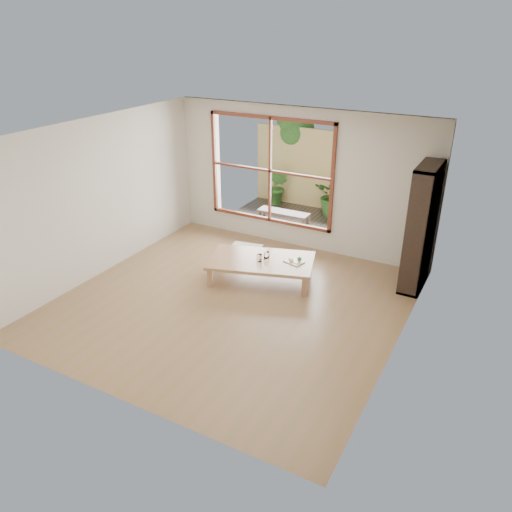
{
  "coord_description": "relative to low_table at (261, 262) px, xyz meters",
  "views": [
    {
      "loc": [
        3.49,
        -5.69,
        3.97
      ],
      "look_at": [
        0.08,
        0.61,
        0.55
      ],
      "focal_mm": 35.0,
      "sensor_mm": 36.0,
      "label": 1
    }
  ],
  "objects": [
    {
      "name": "ground",
      "position": [
        -0.04,
        -0.86,
        -0.33
      ],
      "size": [
        5.0,
        5.0,
        0.0
      ],
      "primitive_type": "plane",
      "color": "#956C4A",
      "rests_on": "ground"
    },
    {
      "name": "low_table",
      "position": [
        0.0,
        0.0,
        0.0
      ],
      "size": [
        1.92,
        1.43,
        0.37
      ],
      "rotation": [
        0.0,
        0.0,
        0.31
      ],
      "color": "#A47C4F",
      "rests_on": "ground"
    },
    {
      "name": "floor_cushion",
      "position": [
        -0.77,
        0.78,
        -0.29
      ],
      "size": [
        0.66,
        0.66,
        0.08
      ],
      "primitive_type": "cube",
      "rotation": [
        0.0,
        0.0,
        0.17
      ],
      "color": "white",
      "rests_on": "ground"
    },
    {
      "name": "bookshelf",
      "position": [
        2.28,
        1.04,
        0.68
      ],
      "size": [
        0.32,
        0.91,
        2.01
      ],
      "primitive_type": "cube",
      "color": "#30201A",
      "rests_on": "ground"
    },
    {
      "name": "glass_tall",
      "position": [
        0.01,
        -0.08,
        0.11
      ],
      "size": [
        0.07,
        0.07,
        0.13
      ],
      "primitive_type": "cylinder",
      "color": "silver",
      "rests_on": "low_table"
    },
    {
      "name": "glass_mid",
      "position": [
        0.05,
        0.08,
        0.1
      ],
      "size": [
        0.08,
        0.08,
        0.11
      ],
      "primitive_type": "cylinder",
      "color": "silver",
      "rests_on": "low_table"
    },
    {
      "name": "glass_short",
      "position": [
        0.04,
        0.13,
        0.09
      ],
      "size": [
        0.07,
        0.07,
        0.09
      ],
      "primitive_type": "cylinder",
      "color": "silver",
      "rests_on": "low_table"
    },
    {
      "name": "glass_small",
      "position": [
        -0.05,
        -0.0,
        0.09
      ],
      "size": [
        0.07,
        0.07,
        0.08
      ],
      "primitive_type": "cylinder",
      "color": "silver",
      "rests_on": "low_table"
    },
    {
      "name": "food_tray",
      "position": [
        0.53,
        0.17,
        0.07
      ],
      "size": [
        0.34,
        0.28,
        0.09
      ],
      "rotation": [
        0.0,
        0.0,
        -0.26
      ],
      "color": "white",
      "rests_on": "low_table"
    },
    {
      "name": "deck",
      "position": [
        -0.64,
        2.7,
        -0.33
      ],
      "size": [
        2.8,
        2.0,
        0.05
      ],
      "primitive_type": "cube",
      "color": "#352C26",
      "rests_on": "ground"
    },
    {
      "name": "garden_bench",
      "position": [
        -0.66,
        2.23,
        -0.02
      ],
      "size": [
        1.08,
        0.33,
        0.34
      ],
      "rotation": [
        0.0,
        0.0,
        0.01
      ],
      "color": "#30201A",
      "rests_on": "deck"
    },
    {
      "name": "bamboo_fence",
      "position": [
        -0.64,
        3.7,
        0.57
      ],
      "size": [
        2.8,
        0.06,
        1.8
      ],
      "primitive_type": "cube",
      "color": "tan",
      "rests_on": "ground"
    },
    {
      "name": "shrub_right",
      "position": [
        0.02,
        3.4,
        0.15
      ],
      "size": [
        0.87,
        0.76,
        0.91
      ],
      "primitive_type": "imported",
      "rotation": [
        0.0,
        0.0,
        0.06
      ],
      "color": "#326424",
      "rests_on": "deck"
    },
    {
      "name": "shrub_left",
      "position": [
        -1.39,
        3.44,
        0.12
      ],
      "size": [
        0.51,
        0.43,
        0.85
      ],
      "primitive_type": "imported",
      "rotation": [
        0.0,
        0.0,
        -0.13
      ],
      "color": "#326424",
      "rests_on": "deck"
    },
    {
      "name": "garden_tree",
      "position": [
        -1.32,
        4.0,
        1.3
      ],
      "size": [
        1.04,
        0.85,
        2.22
      ],
      "color": "#4C3D2D",
      "rests_on": "ground"
    }
  ]
}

